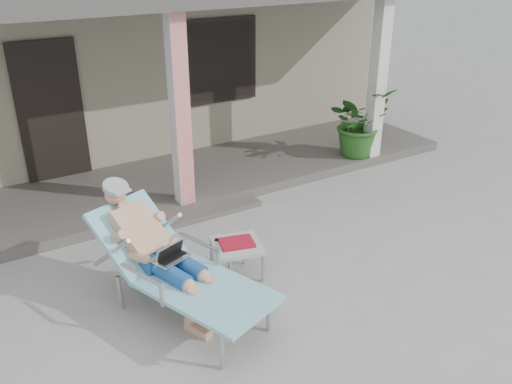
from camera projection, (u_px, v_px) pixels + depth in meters
ground at (265, 284)px, 6.12m from camera, size 60.00×60.00×0.00m
house at (87, 46)px, 10.44m from camera, size 10.40×5.40×3.30m
porch_deck at (163, 185)px, 8.41m from camera, size 10.00×2.00×0.15m
porch_overhang at (149, 1)px, 7.22m from camera, size 10.00×2.30×2.85m
porch_step at (195, 216)px, 7.53m from camera, size 2.00×0.30×0.07m
lounger at (166, 238)px, 5.38m from camera, size 1.43×2.16×1.36m
side_table at (237, 247)px, 6.06m from camera, size 0.65×0.65×0.48m
potted_palm at (359, 122)px, 9.16m from camera, size 1.13×1.00×1.16m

